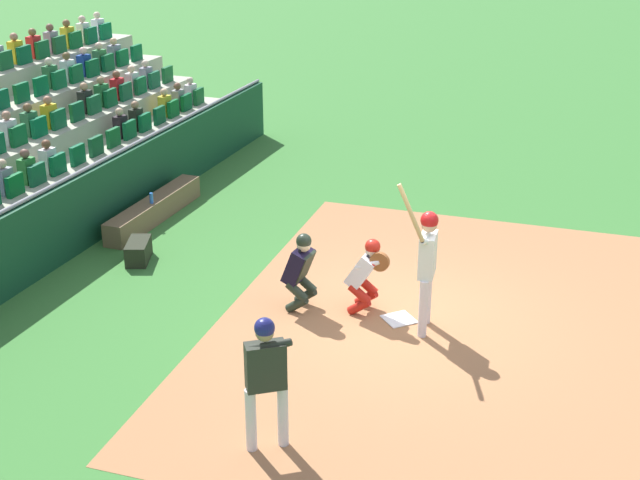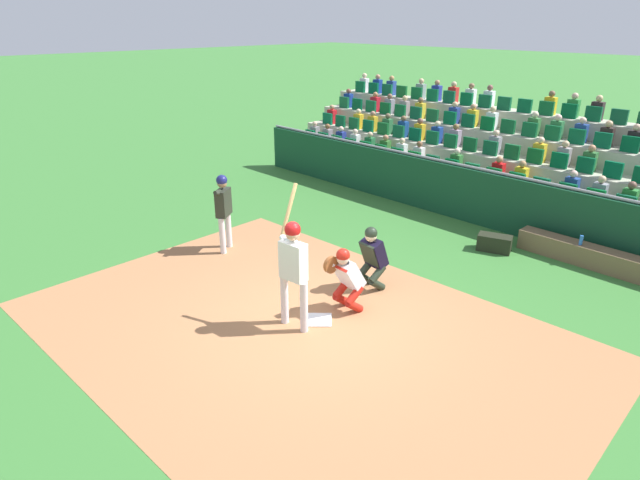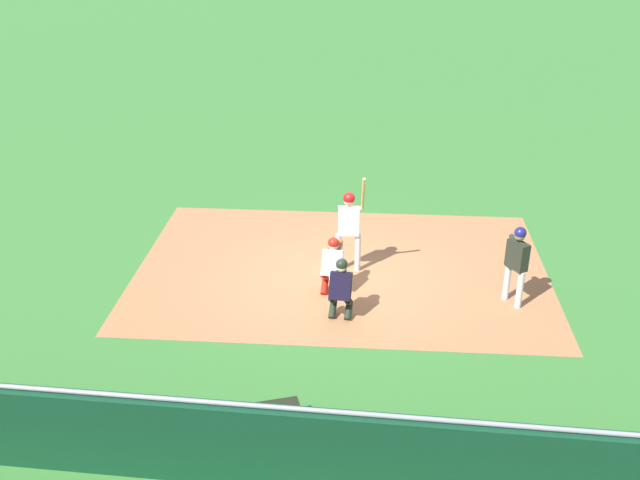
# 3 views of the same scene
# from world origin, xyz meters

# --- Properties ---
(ground_plane) EXTENTS (160.00, 160.00, 0.00)m
(ground_plane) POSITION_xyz_m (0.00, 0.00, 0.00)
(ground_plane) COLOR #367230
(infield_dirt_patch) EXTENTS (9.47, 6.68, 0.01)m
(infield_dirt_patch) POSITION_xyz_m (0.00, 0.50, 0.00)
(infield_dirt_patch) COLOR #A46E45
(infield_dirt_patch) RESTS_ON ground_plane
(home_plate_marker) EXTENTS (0.62, 0.62, 0.02)m
(home_plate_marker) POSITION_xyz_m (0.00, 0.00, 0.02)
(home_plate_marker) COLOR white
(home_plate_marker) RESTS_ON infield_dirt_patch
(batter_at_plate) EXTENTS (0.66, 0.54, 2.38)m
(batter_at_plate) POSITION_xyz_m (0.16, 0.42, 1.19)
(batter_at_plate) COLOR silver
(batter_at_plate) RESTS_ON ground_plane
(catcher_crouching) EXTENTS (0.48, 0.71, 1.25)m
(catcher_crouching) POSITION_xyz_m (-0.09, -0.57, 0.70)
(catcher_crouching) COLOR red
(catcher_crouching) RESTS_ON ground_plane
(home_plate_umpire) EXTENTS (0.48, 0.48, 1.30)m
(home_plate_umpire) POSITION_xyz_m (0.17, -1.55, 0.71)
(home_plate_umpire) COLOR #212B1F
(home_plate_umpire) RESTS_ON ground_plane
(dugout_wall) EXTENTS (17.18, 0.24, 1.43)m
(dugout_wall) POSITION_xyz_m (0.00, -6.17, 0.69)
(dugout_wall) COLOR #113F27
(dugout_wall) RESTS_ON ground_plane
(dugout_bench) EXTENTS (3.04, 0.40, 0.44)m
(dugout_bench) POSITION_xyz_m (-2.34, -5.62, 0.22)
(dugout_bench) COLOR brown
(dugout_bench) RESTS_ON ground_plane
(water_bottle_on_bench) EXTENTS (0.07, 0.07, 0.21)m
(water_bottle_on_bench) POSITION_xyz_m (-2.11, -5.53, 0.54)
(water_bottle_on_bench) COLOR blue
(water_bottle_on_bench) RESTS_ON dugout_bench
(equipment_duffel_bag) EXTENTS (0.80, 0.59, 0.37)m
(equipment_duffel_bag) POSITION_xyz_m (-0.54, -4.90, 0.18)
(equipment_duffel_bag) COLOR black
(equipment_duffel_bag) RESTS_ON ground_plane
(on_deck_batter) EXTENTS (0.45, 0.55, 1.74)m
(on_deck_batter) POSITION_xyz_m (3.64, -0.60, 1.06)
(on_deck_batter) COLOR silver
(on_deck_batter) RESTS_ON ground_plane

